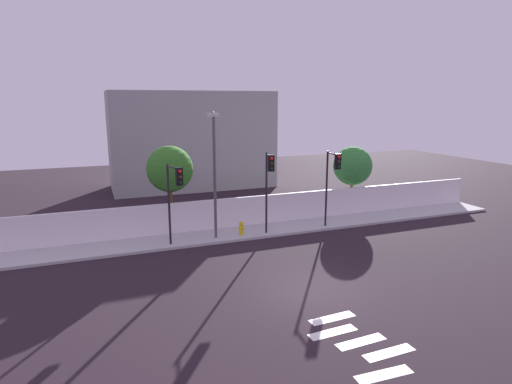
{
  "coord_description": "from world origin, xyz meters",
  "views": [
    {
      "loc": [
        -8.18,
        -14.7,
        7.8
      ],
      "look_at": [
        0.07,
        6.5,
        2.9
      ],
      "focal_mm": 29.99,
      "sensor_mm": 36.0,
      "label": 1
    }
  ],
  "objects_px": {
    "roadside_tree_midleft": "(353,166)",
    "traffic_light_right": "(333,173)",
    "street_lamp_curbside": "(214,166)",
    "fire_hydrant": "(241,228)",
    "traffic_light_left": "(269,177)",
    "roadside_tree_leftmost": "(170,169)",
    "traffic_light_center": "(174,188)"
  },
  "relations": [
    {
      "from": "traffic_light_right",
      "to": "street_lamp_curbside",
      "type": "bearing_deg",
      "value": 173.93
    },
    {
      "from": "traffic_light_center",
      "to": "traffic_light_right",
      "type": "height_order",
      "value": "traffic_light_right"
    },
    {
      "from": "fire_hydrant",
      "to": "roadside_tree_midleft",
      "type": "relative_size",
      "value": 0.17
    },
    {
      "from": "street_lamp_curbside",
      "to": "traffic_light_right",
      "type": "bearing_deg",
      "value": -6.07
    },
    {
      "from": "traffic_light_center",
      "to": "traffic_light_right",
      "type": "relative_size",
      "value": 0.94
    },
    {
      "from": "roadside_tree_leftmost",
      "to": "street_lamp_curbside",
      "type": "bearing_deg",
      "value": -57.56
    },
    {
      "from": "traffic_light_right",
      "to": "fire_hydrant",
      "type": "height_order",
      "value": "traffic_light_right"
    },
    {
      "from": "traffic_light_center",
      "to": "roadside_tree_midleft",
      "type": "xyz_separation_m",
      "value": [
        13.29,
        3.86,
        -0.13
      ]
    },
    {
      "from": "traffic_light_right",
      "to": "roadside_tree_midleft",
      "type": "relative_size",
      "value": 1.01
    },
    {
      "from": "traffic_light_left",
      "to": "street_lamp_curbside",
      "type": "xyz_separation_m",
      "value": [
        -2.94,
        0.66,
        0.65
      ]
    },
    {
      "from": "traffic_light_center",
      "to": "traffic_light_left",
      "type": "bearing_deg",
      "value": 1.99
    },
    {
      "from": "traffic_light_center",
      "to": "traffic_light_right",
      "type": "distance_m",
      "value": 9.36
    },
    {
      "from": "fire_hydrant",
      "to": "roadside_tree_midleft",
      "type": "xyz_separation_m",
      "value": [
        9.33,
        2.85,
        2.69
      ]
    },
    {
      "from": "traffic_light_center",
      "to": "fire_hydrant",
      "type": "distance_m",
      "value": 4.96
    },
    {
      "from": "street_lamp_curbside",
      "to": "roadside_tree_leftmost",
      "type": "xyz_separation_m",
      "value": [
        -1.91,
        3.01,
        -0.48
      ]
    },
    {
      "from": "roadside_tree_midleft",
      "to": "street_lamp_curbside",
      "type": "bearing_deg",
      "value": -164.59
    },
    {
      "from": "roadside_tree_leftmost",
      "to": "roadside_tree_midleft",
      "type": "relative_size",
      "value": 1.12
    },
    {
      "from": "traffic_light_left",
      "to": "street_lamp_curbside",
      "type": "distance_m",
      "value": 3.09
    },
    {
      "from": "fire_hydrant",
      "to": "roadside_tree_leftmost",
      "type": "bearing_deg",
      "value": 140.78
    },
    {
      "from": "street_lamp_curbside",
      "to": "fire_hydrant",
      "type": "height_order",
      "value": "street_lamp_curbside"
    },
    {
      "from": "roadside_tree_leftmost",
      "to": "roadside_tree_midleft",
      "type": "xyz_separation_m",
      "value": [
        12.82,
        -0.0,
        -0.52
      ]
    },
    {
      "from": "traffic_light_center",
      "to": "roadside_tree_midleft",
      "type": "distance_m",
      "value": 13.83
    },
    {
      "from": "traffic_light_right",
      "to": "street_lamp_curbside",
      "type": "distance_m",
      "value": 7.06
    },
    {
      "from": "roadside_tree_midleft",
      "to": "roadside_tree_leftmost",
      "type": "bearing_deg",
      "value": 180.0
    },
    {
      "from": "street_lamp_curbside",
      "to": "traffic_light_left",
      "type": "bearing_deg",
      "value": -12.68
    },
    {
      "from": "traffic_light_right",
      "to": "traffic_light_center",
      "type": "bearing_deg",
      "value": -179.36
    },
    {
      "from": "roadside_tree_leftmost",
      "to": "traffic_light_center",
      "type": "bearing_deg",
      "value": -96.84
    },
    {
      "from": "traffic_light_left",
      "to": "traffic_light_right",
      "type": "distance_m",
      "value": 4.05
    },
    {
      "from": "traffic_light_center",
      "to": "fire_hydrant",
      "type": "bearing_deg",
      "value": 14.3
    },
    {
      "from": "traffic_light_left",
      "to": "roadside_tree_midleft",
      "type": "bearing_deg",
      "value": 24.73
    },
    {
      "from": "fire_hydrant",
      "to": "roadside_tree_leftmost",
      "type": "height_order",
      "value": "roadside_tree_leftmost"
    },
    {
      "from": "roadside_tree_midleft",
      "to": "traffic_light_right",
      "type": "bearing_deg",
      "value": -136.28
    }
  ]
}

